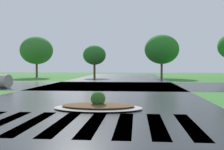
# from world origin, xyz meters

# --- Properties ---
(asphalt_roadway) EXTENTS (10.96, 80.00, 0.01)m
(asphalt_roadway) POSITION_xyz_m (0.00, 10.00, 0.00)
(asphalt_roadway) COLOR #232628
(asphalt_roadway) RESTS_ON ground
(asphalt_cross_road) EXTENTS (90.00, 9.87, 0.01)m
(asphalt_cross_road) POSITION_xyz_m (0.00, 20.39, 0.00)
(asphalt_cross_road) COLOR #232628
(asphalt_cross_road) RESTS_ON ground
(crosswalk_stripes) EXTENTS (7.65, 3.50, 0.01)m
(crosswalk_stripes) POSITION_xyz_m (0.00, 5.69, 0.00)
(crosswalk_stripes) COLOR white
(crosswalk_stripes) RESTS_ON ground
(median_island) EXTENTS (3.37, 1.99, 0.68)m
(median_island) POSITION_xyz_m (0.68, 8.29, 0.13)
(median_island) COLOR #9E9B93
(median_island) RESTS_ON ground
(background_treeline) EXTENTS (44.83, 6.31, 6.28)m
(background_treeline) POSITION_xyz_m (4.88, 33.96, 3.79)
(background_treeline) COLOR #4C3823
(background_treeline) RESTS_ON ground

